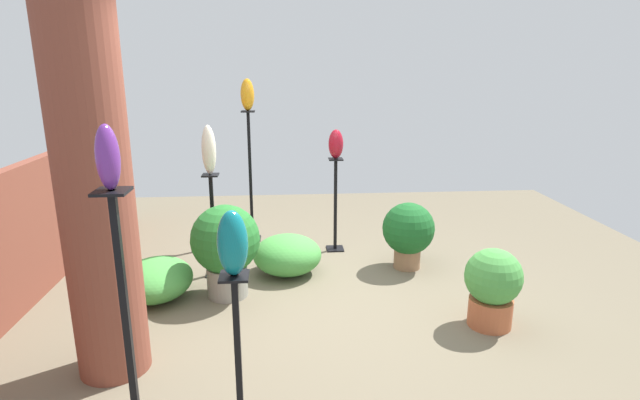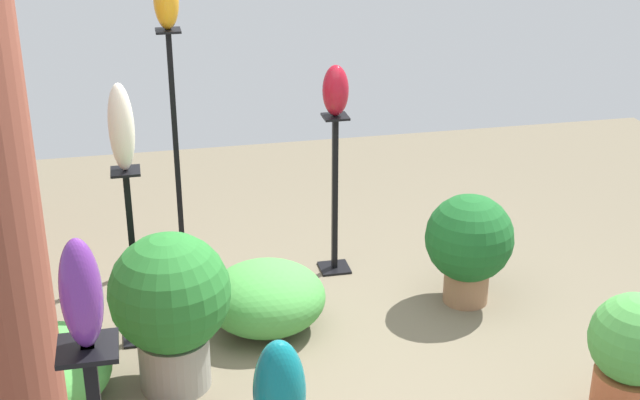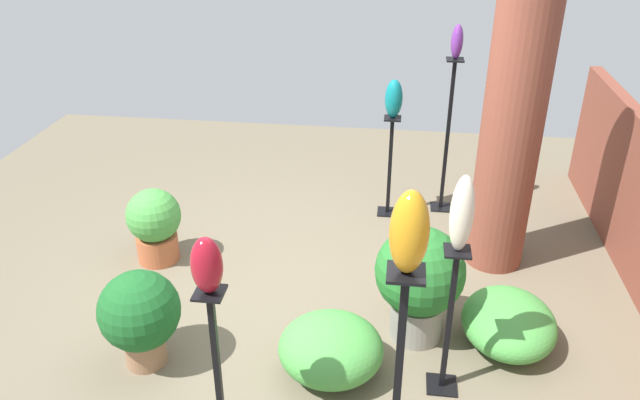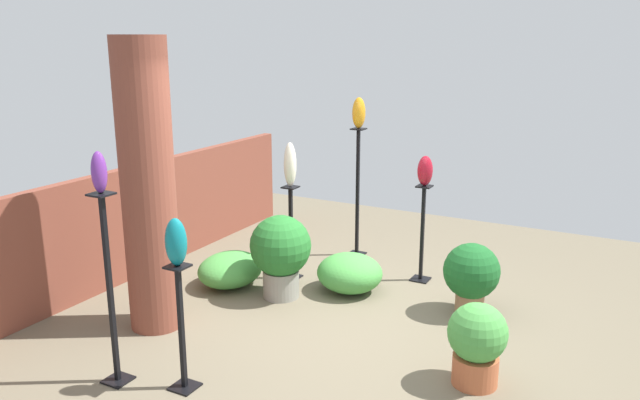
# 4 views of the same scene
# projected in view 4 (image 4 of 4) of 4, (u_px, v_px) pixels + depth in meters

# --- Properties ---
(ground_plane) EXTENTS (8.00, 8.00, 0.00)m
(ground_plane) POSITION_uv_depth(u_px,v_px,m) (351.00, 323.00, 5.98)
(ground_plane) COLOR #6B604C
(brick_wall_back) EXTENTS (5.60, 0.12, 1.27)m
(brick_wall_back) POSITION_uv_depth(u_px,v_px,m) (135.00, 221.00, 7.07)
(brick_wall_back) COLOR brown
(brick_wall_back) RESTS_ON ground
(brick_pillar) EXTENTS (0.49, 0.49, 2.68)m
(brick_pillar) POSITION_uv_depth(u_px,v_px,m) (148.00, 188.00, 5.61)
(brick_pillar) COLOR brown
(brick_pillar) RESTS_ON ground
(pedestal_teal) EXTENTS (0.20, 0.20, 1.02)m
(pedestal_teal) POSITION_uv_depth(u_px,v_px,m) (182.00, 334.00, 4.76)
(pedestal_teal) COLOR black
(pedestal_teal) RESTS_ON ground
(pedestal_amber) EXTENTS (0.20, 0.20, 1.60)m
(pedestal_amber) POSITION_uv_depth(u_px,v_px,m) (357.00, 197.00, 7.68)
(pedestal_amber) COLOR black
(pedestal_amber) RESTS_ON ground
(pedestal_ivory) EXTENTS (0.20, 0.20, 1.07)m
(pedestal_ivory) POSITION_uv_depth(u_px,v_px,m) (291.00, 237.00, 6.99)
(pedestal_ivory) COLOR black
(pedestal_ivory) RESTS_ON ground
(pedestal_violet) EXTENTS (0.20, 0.20, 1.55)m
(pedestal_violet) POSITION_uv_depth(u_px,v_px,m) (111.00, 297.00, 4.79)
(pedestal_violet) COLOR black
(pedestal_violet) RESTS_ON ground
(pedestal_ruby) EXTENTS (0.20, 0.20, 1.10)m
(pedestal_ruby) POSITION_uv_depth(u_px,v_px,m) (422.00, 238.00, 6.92)
(pedestal_ruby) COLOR black
(pedestal_ruby) RESTS_ON ground
(art_vase_teal) EXTENTS (0.16, 0.17, 0.37)m
(art_vase_teal) POSITION_uv_depth(u_px,v_px,m) (176.00, 242.00, 4.58)
(art_vase_teal) COLOR #0F727A
(art_vase_teal) RESTS_ON pedestal_teal
(art_vase_amber) EXTENTS (0.17, 0.16, 0.37)m
(art_vase_amber) POSITION_uv_depth(u_px,v_px,m) (359.00, 113.00, 7.42)
(art_vase_amber) COLOR orange
(art_vase_amber) RESTS_ON pedestal_amber
(art_vase_ivory) EXTENTS (0.14, 0.14, 0.49)m
(art_vase_ivory) POSITION_uv_depth(u_px,v_px,m) (290.00, 165.00, 6.78)
(art_vase_ivory) COLOR beige
(art_vase_ivory) RESTS_ON pedestal_ivory
(art_vase_violet) EXTENTS (0.12, 0.11, 0.31)m
(art_vase_violet) POSITION_uv_depth(u_px,v_px,m) (99.00, 172.00, 4.55)
(art_vase_violet) COLOR #6B2D8C
(art_vase_violet) RESTS_ON pedestal_violet
(art_vase_ruby) EXTENTS (0.16, 0.17, 0.33)m
(art_vase_ruby) POSITION_uv_depth(u_px,v_px,m) (425.00, 171.00, 6.73)
(art_vase_ruby) COLOR maroon
(art_vase_ruby) RESTS_ON pedestal_ruby
(potted_plant_near_pillar) EXTENTS (0.64, 0.64, 0.88)m
(potted_plant_near_pillar) POSITION_uv_depth(u_px,v_px,m) (281.00, 251.00, 6.47)
(potted_plant_near_pillar) COLOR gray
(potted_plant_near_pillar) RESTS_ON ground
(potted_plant_mid_right) EXTENTS (0.47, 0.47, 0.68)m
(potted_plant_mid_right) POSITION_uv_depth(u_px,v_px,m) (477.00, 341.00, 4.84)
(potted_plant_mid_right) COLOR #B25B38
(potted_plant_mid_right) RESTS_ON ground
(potted_plant_mid_left) EXTENTS (0.55, 0.55, 0.72)m
(potted_plant_mid_left) POSITION_uv_depth(u_px,v_px,m) (471.00, 274.00, 6.10)
(potted_plant_mid_left) COLOR #936B4C
(potted_plant_mid_left) RESTS_ON ground
(foliage_bed_east) EXTENTS (0.78, 0.67, 0.36)m
(foliage_bed_east) POSITION_uv_depth(u_px,v_px,m) (230.00, 269.00, 6.86)
(foliage_bed_east) COLOR #479942
(foliage_bed_east) RESTS_ON ground
(foliage_bed_west) EXTENTS (0.68, 0.71, 0.41)m
(foliage_bed_west) POSITION_uv_depth(u_px,v_px,m) (350.00, 273.00, 6.69)
(foliage_bed_west) COLOR #479942
(foliage_bed_west) RESTS_ON ground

